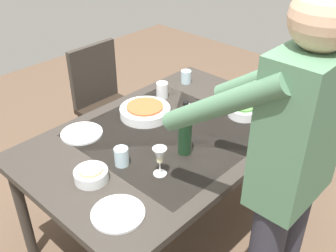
% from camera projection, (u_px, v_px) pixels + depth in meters
% --- Properties ---
extents(ground_plane, '(6.00, 6.00, 0.00)m').
position_uv_depth(ground_plane, '(168.00, 227.00, 2.59)').
color(ground_plane, brown).
extents(dining_table, '(1.58, 1.03, 0.73)m').
position_uv_depth(dining_table, '(168.00, 143.00, 2.24)').
color(dining_table, '#332D28').
rests_on(dining_table, ground_plane).
extents(chair_near, '(0.40, 0.40, 0.91)m').
position_uv_depth(chair_near, '(104.00, 98.00, 2.98)').
color(chair_near, black).
rests_on(chair_near, ground_plane).
extents(person_server, '(0.42, 0.61, 1.69)m').
position_uv_depth(person_server, '(287.00, 174.00, 1.53)').
color(person_server, '#2D2D38').
rests_on(person_server, ground_plane).
extents(wine_bottle, '(0.07, 0.07, 0.30)m').
position_uv_depth(wine_bottle, '(185.00, 134.00, 1.99)').
color(wine_bottle, black).
rests_on(wine_bottle, dining_table).
extents(wine_glass_left, '(0.07, 0.07, 0.15)m').
position_uv_depth(wine_glass_left, '(160.00, 157.00, 1.84)').
color(wine_glass_left, white).
rests_on(wine_glass_left, dining_table).
extents(wine_glass_right, '(0.07, 0.07, 0.15)m').
position_uv_depth(wine_glass_right, '(288.00, 108.00, 2.24)').
color(wine_glass_right, white).
rests_on(wine_glass_right, dining_table).
extents(water_cup_near_left, '(0.08, 0.08, 0.10)m').
position_uv_depth(water_cup_near_left, '(162.00, 90.00, 2.54)').
color(water_cup_near_left, silver).
rests_on(water_cup_near_left, dining_table).
extents(water_cup_near_right, '(0.07, 0.07, 0.09)m').
position_uv_depth(water_cup_near_right, '(186.00, 77.00, 2.73)').
color(water_cup_near_right, silver).
rests_on(water_cup_near_right, dining_table).
extents(water_cup_far_left, '(0.08, 0.08, 0.09)m').
position_uv_depth(water_cup_far_left, '(267.00, 99.00, 2.45)').
color(water_cup_far_left, silver).
rests_on(water_cup_far_left, dining_table).
extents(water_cup_far_right, '(0.07, 0.07, 0.10)m').
position_uv_depth(water_cup_far_right, '(121.00, 157.00, 1.94)').
color(water_cup_far_right, silver).
rests_on(water_cup_far_right, dining_table).
extents(serving_bowl_pasta, '(0.30, 0.30, 0.07)m').
position_uv_depth(serving_bowl_pasta, '(145.00, 111.00, 2.35)').
color(serving_bowl_pasta, silver).
rests_on(serving_bowl_pasta, dining_table).
extents(side_bowl_salad, '(0.18, 0.18, 0.07)m').
position_uv_depth(side_bowl_salad, '(243.00, 111.00, 2.35)').
color(side_bowl_salad, silver).
rests_on(side_bowl_salad, dining_table).
extents(side_bowl_bread, '(0.16, 0.16, 0.07)m').
position_uv_depth(side_bowl_bread, '(91.00, 174.00, 1.85)').
color(side_bowl_bread, silver).
rests_on(side_bowl_bread, dining_table).
extents(dinner_plate_near, '(0.23, 0.23, 0.01)m').
position_uv_depth(dinner_plate_near, '(118.00, 214.00, 1.67)').
color(dinner_plate_near, silver).
rests_on(dinner_plate_near, dining_table).
extents(dinner_plate_far, '(0.23, 0.23, 0.01)m').
position_uv_depth(dinner_plate_far, '(82.00, 133.00, 2.19)').
color(dinner_plate_far, silver).
rests_on(dinner_plate_far, dining_table).
extents(table_knife, '(0.02, 0.20, 0.00)m').
position_uv_depth(table_knife, '(197.00, 107.00, 2.45)').
color(table_knife, silver).
rests_on(table_knife, dining_table).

